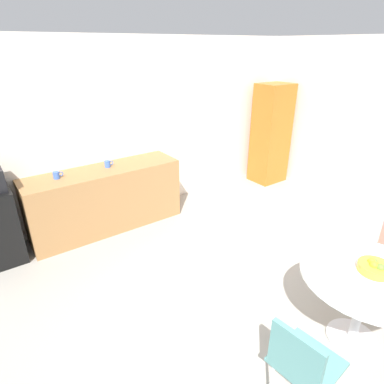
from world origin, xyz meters
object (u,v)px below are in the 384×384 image
mug_white (108,164)px  mug_green (57,175)px  locker_cabinet (271,134)px  round_table (366,287)px  fruit_bowl (375,267)px  chair_teal (301,361)px

mug_white → mug_green: (-0.70, -0.02, 0.00)m
locker_cabinet → round_table: (-2.26, -3.13, -0.31)m
round_table → mug_green: bearing=116.4°
round_table → mug_white: size_ratio=8.57×
locker_cabinet → fruit_bowl: 3.83m
fruit_bowl → mug_white: (-0.98, 3.27, 0.16)m
mug_green → chair_teal: bearing=-79.1°
mug_green → locker_cabinet: bearing=-1.8°
chair_teal → mug_green: bearing=100.9°
fruit_bowl → mug_green: size_ratio=2.11×
mug_white → locker_cabinet: bearing=-2.6°
round_table → mug_white: (-0.91, 3.27, 0.34)m
chair_teal → fruit_bowl: (1.03, 0.09, 0.26)m
chair_teal → fruit_bowl: fruit_bowl is taller
locker_cabinet → fruit_bowl: (-2.20, -3.13, -0.13)m
mug_green → round_table: bearing=-63.6°
round_table → fruit_bowl: (0.06, -0.00, 0.18)m
fruit_bowl → mug_white: mug_white is taller
round_table → chair_teal: bearing=-174.6°
round_table → chair_teal: (-0.97, -0.09, -0.09)m
locker_cabinet → mug_white: size_ratio=14.23×
round_table → mug_white: bearing=105.6°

